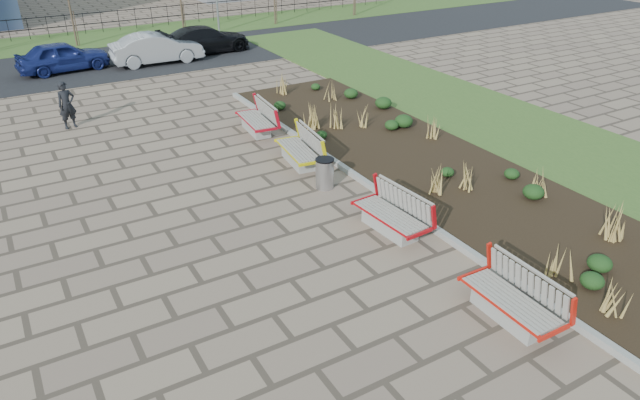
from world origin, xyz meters
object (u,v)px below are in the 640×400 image
car_black (205,39)px  litter_bin (325,174)px  bench_c (298,148)px  pedestrian (67,105)px  bench_a (511,298)px  bench_b (390,213)px  bench_d (255,118)px  car_blue (63,56)px  car_silver (157,48)px

car_black → litter_bin: bearing=164.7°
bench_c → litter_bin: bearing=-87.9°
pedestrian → car_black: size_ratio=0.35×
pedestrian → bench_a: bearing=-82.6°
bench_b → pedestrian: 12.58m
bench_b → bench_d: same height
bench_a → bench_b: bearing=91.0°
car_blue → car_black: size_ratio=0.86×
bench_b → bench_c: same height
bench_d → car_blue: (-4.39, 11.54, 0.20)m
bench_c → pedestrian: 8.65m
bench_d → bench_a: bearing=-85.1°
car_silver → car_black: car_silver is taller
litter_bin → car_blue: size_ratio=0.21×
bench_b → car_black: size_ratio=0.45×
bench_a → bench_d: bearing=91.0°
bench_a → bench_b: same height
bench_c → pedestrian: pedestrian is taller
bench_a → car_blue: bearing=101.8°
bench_c → bench_b: bearing=-83.1°
bench_a → litter_bin: (-0.15, 6.59, -0.08)m
bench_a → bench_d: (0.00, 11.46, 0.00)m
pedestrian → car_black: 11.23m
pedestrian → car_blue: 7.93m
bench_a → bench_c: size_ratio=1.00×
car_silver → pedestrian: bearing=145.4°
bench_b → bench_c: bearing=85.8°
bench_d → car_blue: car_blue is taller
bench_c → car_black: bearing=87.1°
car_blue → car_silver: (4.15, -0.73, 0.03)m
bench_a → bench_c: same height
bench_a → car_black: 23.20m
bench_d → bench_b: bearing=-85.1°
pedestrian → car_black: (7.95, 7.92, -0.13)m
bench_a → car_blue: (-4.39, 23.00, 0.20)m
car_blue → bench_d: bearing=-165.8°
litter_bin → car_black: size_ratio=0.18×
bench_a → litter_bin: 6.60m
bench_a → litter_bin: size_ratio=2.48×
bench_b → car_blue: (-4.39, 19.21, 0.20)m
car_silver → bench_b: bearing=-177.8°
car_blue → car_silver: 4.22m
litter_bin → car_black: bearing=80.8°
bench_a → litter_bin: bearing=92.4°
bench_b → pedestrian: size_ratio=1.27×
bench_c → car_black: 14.87m
litter_bin → bench_c: bearing=85.2°
car_silver → bench_a: bearing=-177.9°
bench_c → car_silver: car_silver is taller
pedestrian → car_blue: bearing=70.1°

